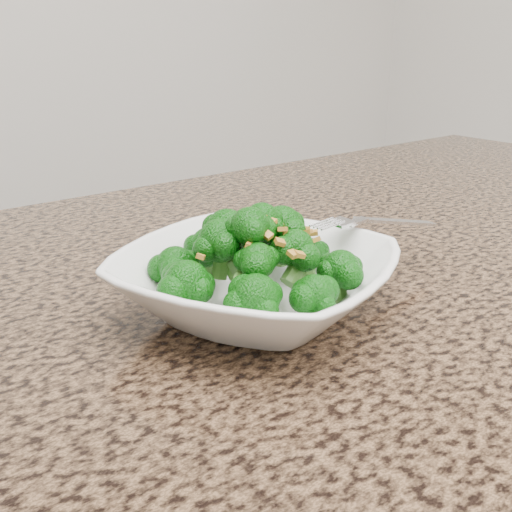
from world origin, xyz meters
TOP-DOWN VIEW (x-y plane):
  - granite_counter at (0.00, 0.30)m, footprint 1.64×1.04m
  - bowl at (-0.10, 0.37)m, footprint 0.29×0.29m
  - broccoli_pile at (-0.10, 0.37)m, footprint 0.19×0.19m
  - garlic_topping at (-0.10, 0.37)m, footprint 0.11×0.11m
  - fork at (0.02, 0.36)m, footprint 0.17×0.04m

SIDE VIEW (x-z plane):
  - granite_counter at x=0.00m, z-range 0.87..0.90m
  - bowl at x=-0.10m, z-range 0.90..0.95m
  - fork at x=0.02m, z-range 0.95..0.96m
  - broccoli_pile at x=-0.10m, z-range 0.95..1.02m
  - garlic_topping at x=-0.10m, z-range 1.02..1.02m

